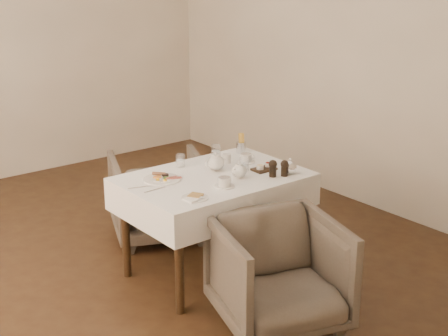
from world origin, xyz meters
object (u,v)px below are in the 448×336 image
(armchair_far, at_px, (158,196))
(breakfast_plate, at_px, (162,179))
(teapot_centre, at_px, (216,161))
(table, at_px, (213,191))
(armchair_near, at_px, (279,274))

(armchair_far, xyz_separation_m, breakfast_plate, (-0.39, -0.66, 0.42))
(teapot_centre, bearing_deg, table, -126.73)
(table, height_order, armchair_near, table)
(armchair_near, bearing_deg, table, 99.64)
(armchair_far, distance_m, breakfast_plate, 0.87)
(table, bearing_deg, armchair_near, -98.14)
(table, relative_size, breakfast_plate, 4.87)
(table, height_order, breakfast_plate, breakfast_plate)
(armchair_near, bearing_deg, teapot_centre, 95.04)
(breakfast_plate, bearing_deg, table, -40.03)
(armchair_near, relative_size, armchair_far, 1.01)
(armchair_near, bearing_deg, breakfast_plate, 120.22)
(armchair_far, height_order, teapot_centre, teapot_centre)
(armchair_near, height_order, teapot_centre, teapot_centre)
(armchair_near, xyz_separation_m, teapot_centre, (0.21, 0.92, 0.47))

